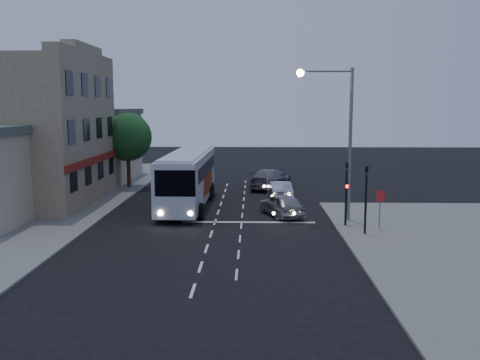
{
  "coord_description": "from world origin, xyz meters",
  "views": [
    {
      "loc": [
        2.26,
        -29.4,
        6.98
      ],
      "look_at": [
        1.44,
        4.57,
        2.2
      ],
      "focal_mm": 40.0,
      "sensor_mm": 36.0,
      "label": 1
    }
  ],
  "objects_px": {
    "car_suv": "(282,205)",
    "traffic_signal_side": "(366,191)",
    "tour_bus": "(188,177)",
    "street_tree": "(128,135)",
    "car_sedan_a": "(280,191)",
    "traffic_signal_main": "(346,186)",
    "car_sedan_b": "(270,179)",
    "regulatory_sign": "(380,203)",
    "streetlight": "(339,126)"
  },
  "relations": [
    {
      "from": "regulatory_sign",
      "to": "street_tree",
      "type": "distance_m",
      "value": 23.4
    },
    {
      "from": "regulatory_sign",
      "to": "street_tree",
      "type": "relative_size",
      "value": 0.35
    },
    {
      "from": "car_suv",
      "to": "car_sedan_b",
      "type": "xyz_separation_m",
      "value": [
        -0.36,
        11.28,
        0.1
      ]
    },
    {
      "from": "regulatory_sign",
      "to": "streetlight",
      "type": "relative_size",
      "value": 0.24
    },
    {
      "from": "regulatory_sign",
      "to": "traffic_signal_main",
      "type": "bearing_deg",
      "value": 149.16
    },
    {
      "from": "traffic_signal_main",
      "to": "tour_bus",
      "type": "bearing_deg",
      "value": 147.67
    },
    {
      "from": "tour_bus",
      "to": "car_sedan_a",
      "type": "relative_size",
      "value": 2.91
    },
    {
      "from": "car_suv",
      "to": "streetlight",
      "type": "distance_m",
      "value": 6.17
    },
    {
      "from": "tour_bus",
      "to": "traffic_signal_side",
      "type": "height_order",
      "value": "traffic_signal_side"
    },
    {
      "from": "traffic_signal_side",
      "to": "regulatory_sign",
      "type": "height_order",
      "value": "traffic_signal_side"
    },
    {
      "from": "car_suv",
      "to": "traffic_signal_main",
      "type": "bearing_deg",
      "value": 119.7
    },
    {
      "from": "car_sedan_a",
      "to": "traffic_signal_main",
      "type": "height_order",
      "value": "traffic_signal_main"
    },
    {
      "from": "tour_bus",
      "to": "traffic_signal_side",
      "type": "distance_m",
      "value": 13.33
    },
    {
      "from": "car_sedan_b",
      "to": "street_tree",
      "type": "xyz_separation_m",
      "value": [
        -11.95,
        -0.05,
        3.66
      ]
    },
    {
      "from": "car_suv",
      "to": "streetlight",
      "type": "xyz_separation_m",
      "value": [
        3.24,
        -1.6,
        5.0
      ]
    },
    {
      "from": "street_tree",
      "to": "tour_bus",
      "type": "bearing_deg",
      "value": -53.29
    },
    {
      "from": "car_suv",
      "to": "regulatory_sign",
      "type": "bearing_deg",
      "value": 122.69
    },
    {
      "from": "traffic_signal_main",
      "to": "street_tree",
      "type": "relative_size",
      "value": 0.66
    },
    {
      "from": "car_suv",
      "to": "street_tree",
      "type": "xyz_separation_m",
      "value": [
        -12.31,
        11.22,
        3.76
      ]
    },
    {
      "from": "traffic_signal_main",
      "to": "streetlight",
      "type": "xyz_separation_m",
      "value": [
        -0.26,
        1.42,
        3.31
      ]
    },
    {
      "from": "car_sedan_a",
      "to": "car_suv",
      "type": "bearing_deg",
      "value": 84.1
    },
    {
      "from": "traffic_signal_side",
      "to": "regulatory_sign",
      "type": "bearing_deg",
      "value": 43.92
    },
    {
      "from": "car_sedan_a",
      "to": "traffic_signal_side",
      "type": "bearing_deg",
      "value": 105.95
    },
    {
      "from": "car_suv",
      "to": "traffic_signal_side",
      "type": "height_order",
      "value": "traffic_signal_side"
    },
    {
      "from": "car_sedan_a",
      "to": "car_sedan_b",
      "type": "distance_m",
      "value": 5.43
    },
    {
      "from": "traffic_signal_side",
      "to": "street_tree",
      "type": "distance_m",
      "value": 23.24
    },
    {
      "from": "car_suv",
      "to": "streetlight",
      "type": "bearing_deg",
      "value": 134.26
    },
    {
      "from": "car_sedan_b",
      "to": "traffic_signal_main",
      "type": "xyz_separation_m",
      "value": [
        3.86,
        -14.3,
        1.58
      ]
    },
    {
      "from": "traffic_signal_main",
      "to": "streetlight",
      "type": "relative_size",
      "value": 0.46
    },
    {
      "from": "traffic_signal_side",
      "to": "regulatory_sign",
      "type": "relative_size",
      "value": 1.86
    },
    {
      "from": "tour_bus",
      "to": "car_suv",
      "type": "height_order",
      "value": "tour_bus"
    },
    {
      "from": "car_suv",
      "to": "traffic_signal_side",
      "type": "bearing_deg",
      "value": 110.54
    },
    {
      "from": "traffic_signal_main",
      "to": "traffic_signal_side",
      "type": "xyz_separation_m",
      "value": [
        0.7,
        -1.98,
        0.0
      ]
    },
    {
      "from": "regulatory_sign",
      "to": "streetlight",
      "type": "height_order",
      "value": "streetlight"
    },
    {
      "from": "tour_bus",
      "to": "street_tree",
      "type": "bearing_deg",
      "value": 127.76
    },
    {
      "from": "tour_bus",
      "to": "traffic_signal_main",
      "type": "distance_m",
      "value": 11.62
    },
    {
      "from": "car_sedan_a",
      "to": "car_sedan_b",
      "type": "xyz_separation_m",
      "value": [
        -0.51,
        5.41,
        0.14
      ]
    },
    {
      "from": "car_suv",
      "to": "car_sedan_a",
      "type": "distance_m",
      "value": 5.87
    },
    {
      "from": "tour_bus",
      "to": "car_sedan_a",
      "type": "distance_m",
      "value": 7.12
    },
    {
      "from": "car_sedan_b",
      "to": "traffic_signal_side",
      "type": "bearing_deg",
      "value": 124.05
    },
    {
      "from": "tour_bus",
      "to": "street_tree",
      "type": "height_order",
      "value": "street_tree"
    },
    {
      "from": "traffic_signal_main",
      "to": "regulatory_sign",
      "type": "xyz_separation_m",
      "value": [
        1.7,
        -1.01,
        -0.82
      ]
    },
    {
      "from": "regulatory_sign",
      "to": "street_tree",
      "type": "xyz_separation_m",
      "value": [
        -17.51,
        15.26,
        2.9
      ]
    },
    {
      "from": "car_sedan_b",
      "to": "street_tree",
      "type": "bearing_deg",
      "value": 18.66
    },
    {
      "from": "car_suv",
      "to": "car_sedan_b",
      "type": "relative_size",
      "value": 0.75
    },
    {
      "from": "traffic_signal_main",
      "to": "regulatory_sign",
      "type": "bearing_deg",
      "value": -30.84
    },
    {
      "from": "car_sedan_b",
      "to": "streetlight",
      "type": "relative_size",
      "value": 0.64
    },
    {
      "from": "car_sedan_a",
      "to": "traffic_signal_main",
      "type": "xyz_separation_m",
      "value": [
        3.35,
        -8.89,
        1.72
      ]
    },
    {
      "from": "car_sedan_a",
      "to": "street_tree",
      "type": "distance_m",
      "value": 14.08
    },
    {
      "from": "tour_bus",
      "to": "car_sedan_a",
      "type": "height_order",
      "value": "tour_bus"
    }
  ]
}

